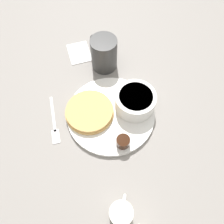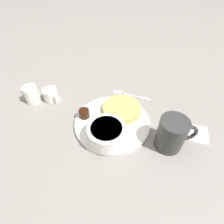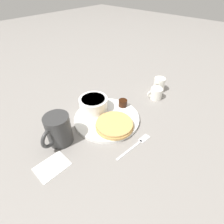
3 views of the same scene
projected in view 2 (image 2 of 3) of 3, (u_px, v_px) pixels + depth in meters
name	position (u px, v px, depth m)	size (l,w,h in m)	color
ground_plane	(112.00, 124.00, 0.58)	(4.00, 4.00, 0.00)	gray
plate	(112.00, 122.00, 0.57)	(0.24, 0.24, 0.01)	white
pancake_stack	(122.00, 109.00, 0.59)	(0.13, 0.13, 0.02)	tan
bowl	(106.00, 133.00, 0.50)	(0.11, 0.11, 0.05)	white
syrup_cup	(84.00, 113.00, 0.57)	(0.03, 0.03, 0.03)	black
butter_ramekin	(99.00, 139.00, 0.50)	(0.04, 0.04, 0.04)	white
coffee_mug	(172.00, 134.00, 0.48)	(0.11, 0.08, 0.10)	#333333
creamer_pitcher_near	(51.00, 95.00, 0.64)	(0.07, 0.05, 0.05)	white
creamer_pitcher_far	(31.00, 94.00, 0.63)	(0.08, 0.05, 0.07)	white
fork	(127.00, 94.00, 0.68)	(0.15, 0.03, 0.00)	silver
napkin	(193.00, 132.00, 0.55)	(0.09, 0.07, 0.00)	white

